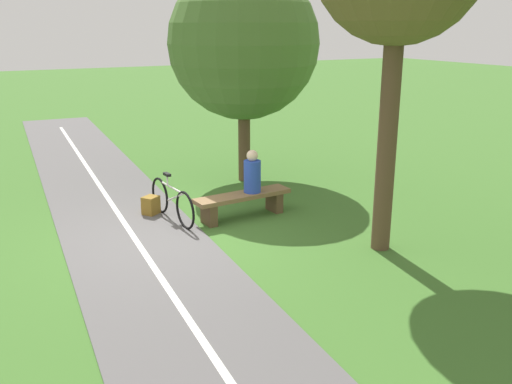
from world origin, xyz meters
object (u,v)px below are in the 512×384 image
backpack (151,206)px  tree_near_bench (244,44)px  bench (243,201)px  bicycle (172,201)px  person_seated (252,174)px

backpack → tree_near_bench: bearing=-152.7°
bench → tree_near_bench: 3.87m
bench → bicycle: size_ratio=1.09×
person_seated → backpack: bearing=-33.8°
bench → tree_near_bench: (-1.22, -2.39, 2.79)m
bench → tree_near_bench: size_ratio=0.41×
bicycle → backpack: (0.26, -0.51, -0.19)m
bench → bicycle: bicycle is taller
bench → backpack: (1.51, -0.98, -0.15)m
bench → bicycle: 1.33m
bicycle → tree_near_bench: bearing=122.2°
person_seated → tree_near_bench: bearing=-117.6°
bench → backpack: 1.80m
bicycle → backpack: size_ratio=4.75×
bench → bicycle: bearing=-25.2°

